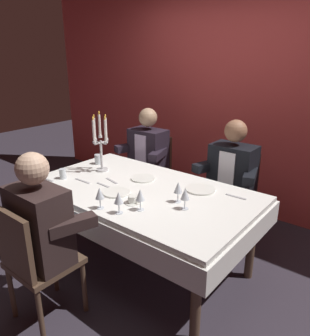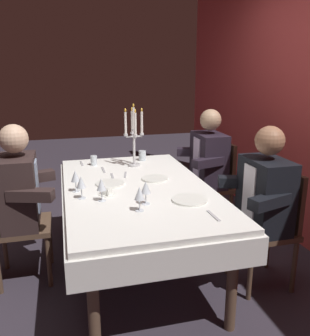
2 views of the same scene
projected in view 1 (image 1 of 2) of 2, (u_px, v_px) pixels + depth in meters
name	position (u px, v px, depth m)	size (l,w,h in m)	color
ground_plane	(142.00, 263.00, 3.00)	(12.00, 12.00, 0.00)	#312A34
back_wall	(235.00, 96.00, 3.77)	(6.00, 0.12, 2.70)	#CD4441
dining_table	(141.00, 202.00, 2.79)	(1.94, 1.14, 0.74)	silver
candelabra	(101.00, 143.00, 3.08)	(0.19, 0.19, 0.58)	silver
dinner_plate_0	(143.00, 178.00, 2.96)	(0.22, 0.22, 0.01)	white
dinner_plate_1	(201.00, 189.00, 2.72)	(0.25, 0.25, 0.01)	white
dinner_plate_2	(116.00, 192.00, 2.66)	(0.23, 0.23, 0.01)	white
wine_glass_0	(178.00, 188.00, 2.47)	(0.07, 0.07, 0.16)	silver
wine_glass_1	(140.00, 195.00, 2.34)	(0.07, 0.07, 0.16)	silver
wine_glass_2	(119.00, 198.00, 2.30)	(0.07, 0.07, 0.16)	silver
wine_glass_3	(100.00, 194.00, 2.37)	(0.07, 0.07, 0.16)	silver
wine_glass_4	(185.00, 195.00, 2.36)	(0.07, 0.07, 0.16)	silver
water_tumbler_0	(98.00, 159.00, 3.35)	(0.07, 0.07, 0.10)	silver
water_tumbler_1	(63.00, 174.00, 2.96)	(0.06, 0.06, 0.09)	silver
coffee_cup_0	(133.00, 200.00, 2.48)	(0.13, 0.12, 0.06)	white
spoon_0	(112.00, 181.00, 2.91)	(0.17, 0.02, 0.01)	#B7B7BC
spoon_1	(236.00, 197.00, 2.59)	(0.17, 0.02, 0.01)	#B7B7BC
fork_2	(104.00, 185.00, 2.82)	(0.17, 0.02, 0.01)	#B7B7BC
knife_3	(83.00, 181.00, 2.91)	(0.19, 0.02, 0.01)	#B7B7BC
fork_4	(47.00, 179.00, 2.94)	(0.17, 0.02, 0.01)	#B7B7BC
seated_diner_0	(149.00, 152.00, 3.79)	(0.63, 0.48, 1.24)	brown
seated_diner_1	(39.00, 225.00, 2.18)	(0.63, 0.48, 1.24)	brown
seated_diner_2	(233.00, 171.00, 3.17)	(0.63, 0.48, 1.24)	brown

